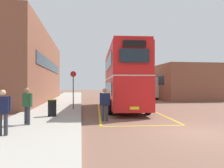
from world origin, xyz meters
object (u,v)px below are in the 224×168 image
object	(u,v)px
pedestrian_waiting_near	(27,103)
bus_stop_sign	(73,86)
pedestrian_waiting_far	(3,109)
double_decker_bus	(123,78)
pedestrian_boarding	(105,102)
single_deck_bus	(137,87)
litter_bin	(52,108)

from	to	relation	value
pedestrian_waiting_near	bus_stop_sign	xyz separation A→B (m)	(1.83, 6.21, 0.73)
pedestrian_waiting_near	pedestrian_waiting_far	bearing A→B (deg)	-98.95
double_decker_bus	bus_stop_sign	distance (m)	4.03
double_decker_bus	pedestrian_waiting_near	xyz separation A→B (m)	(-5.76, -6.85, -1.41)
pedestrian_waiting_near	pedestrian_waiting_far	xyz separation A→B (m)	(-0.33, -2.10, -0.03)
pedestrian_boarding	pedestrian_waiting_near	size ratio (longest dim) A/B	1.05
single_deck_bus	double_decker_bus	bearing A→B (deg)	-108.91
pedestrian_waiting_near	pedestrian_boarding	bearing A→B (deg)	19.94
pedestrian_boarding	pedestrian_waiting_near	xyz separation A→B (m)	(-3.68, -1.34, 0.08)
pedestrian_waiting_far	litter_bin	xyz separation A→B (m)	(1.10, 4.68, -0.44)
single_deck_bus	pedestrian_boarding	xyz separation A→B (m)	(-7.08, -20.13, -0.62)
pedestrian_boarding	pedestrian_waiting_near	distance (m)	3.92
pedestrian_boarding	litter_bin	distance (m)	3.19
pedestrian_boarding	pedestrian_waiting_far	world-z (taller)	pedestrian_waiting_far
double_decker_bus	pedestrian_boarding	world-z (taller)	double_decker_bus
double_decker_bus	single_deck_bus	world-z (taller)	double_decker_bus
single_deck_bus	bus_stop_sign	bearing A→B (deg)	-120.33
double_decker_bus	bus_stop_sign	size ratio (longest dim) A/B	3.71
litter_bin	pedestrian_waiting_far	bearing A→B (deg)	-103.26
litter_bin	pedestrian_boarding	bearing A→B (deg)	-23.00
pedestrian_waiting_near	litter_bin	distance (m)	2.73
pedestrian_boarding	litter_bin	world-z (taller)	pedestrian_boarding
double_decker_bus	litter_bin	world-z (taller)	double_decker_bus
double_decker_bus	pedestrian_boarding	distance (m)	6.08
pedestrian_waiting_near	bus_stop_sign	bearing A→B (deg)	73.53
single_deck_bus	bus_stop_sign	distance (m)	17.68
single_deck_bus	pedestrian_boarding	world-z (taller)	single_deck_bus
single_deck_bus	pedestrian_waiting_near	bearing A→B (deg)	-116.63
double_decker_bus	pedestrian_waiting_far	distance (m)	10.92
single_deck_bus	litter_bin	world-z (taller)	single_deck_bus
pedestrian_waiting_near	litter_bin	bearing A→B (deg)	73.32
pedestrian_waiting_near	pedestrian_waiting_far	world-z (taller)	pedestrian_waiting_near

